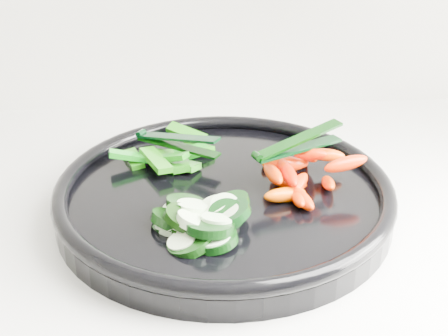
{
  "coord_description": "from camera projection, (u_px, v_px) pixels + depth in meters",
  "views": [
    {
      "loc": [
        0.02,
        1.08,
        1.3
      ],
      "look_at": [
        0.06,
        1.68,
        0.99
      ],
      "focal_mm": 50.0,
      "sensor_mm": 36.0,
      "label": 1
    }
  ],
  "objects": [
    {
      "name": "pepper_pile",
      "position": [
        170.0,
        156.0,
        0.75
      ],
      "size": [
        0.13,
        0.13,
        0.03
      ],
      "color": "#186409",
      "rests_on": "veggie_tray"
    },
    {
      "name": "cucumber_pile",
      "position": [
        196.0,
        221.0,
        0.62
      ],
      "size": [
        0.12,
        0.11,
        0.04
      ],
      "color": "black",
      "rests_on": "veggie_tray"
    },
    {
      "name": "tong_pepper",
      "position": [
        176.0,
        141.0,
        0.75
      ],
      "size": [
        0.1,
        0.07,
        0.02
      ],
      "color": "black",
      "rests_on": "pepper_pile"
    },
    {
      "name": "tong_carrot",
      "position": [
        296.0,
        145.0,
        0.68
      ],
      "size": [
        0.11,
        0.06,
        0.02
      ],
      "color": "black",
      "rests_on": "carrot_pile"
    },
    {
      "name": "carrot_pile",
      "position": [
        297.0,
        172.0,
        0.7
      ],
      "size": [
        0.12,
        0.15,
        0.05
      ],
      "color": "#F92C00",
      "rests_on": "veggie_tray"
    },
    {
      "name": "veggie_tray",
      "position": [
        224.0,
        196.0,
        0.69
      ],
      "size": [
        0.42,
        0.42,
        0.04
      ],
      "color": "black",
      "rests_on": "counter"
    }
  ]
}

